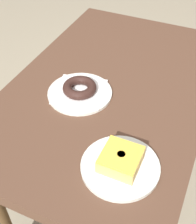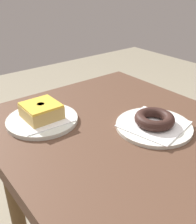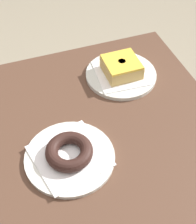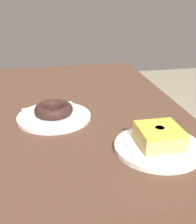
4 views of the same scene
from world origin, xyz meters
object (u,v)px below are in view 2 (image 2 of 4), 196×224
Objects in this scene: plate_glazed_square at (42,120)px; donut_chocolate_ring at (154,119)px; donut_glazed_square at (41,111)px; plate_chocolate_ring at (154,126)px.

donut_chocolate_ring is at bearing 45.66° from plate_glazed_square.
plate_glazed_square is 2.10× the size of donut_glazed_square.
plate_chocolate_ring is at bearing 45.66° from plate_glazed_square.
plate_glazed_square is at bearing -134.34° from plate_chocolate_ring.
plate_chocolate_ring is 1.91× the size of donut_chocolate_ring.
plate_glazed_square is 0.03m from donut_glazed_square.
donut_glazed_square is 0.46× the size of plate_chocolate_ring.
plate_glazed_square is at bearing -134.34° from donut_chocolate_ring.
plate_chocolate_ring is 0.02m from donut_chocolate_ring.
donut_glazed_square reaches higher than plate_glazed_square.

